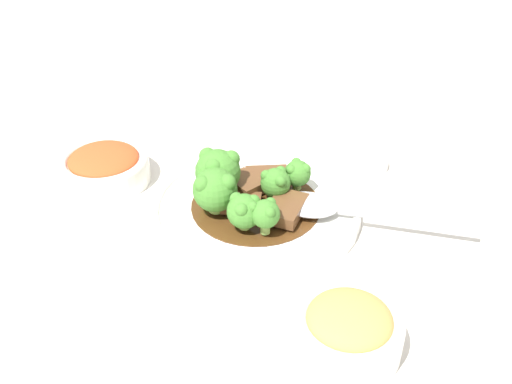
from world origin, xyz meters
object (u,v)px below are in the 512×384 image
side_bowl_kimchi (104,166)px  beef_strip_3 (241,203)px  beef_strip_1 (286,208)px  broccoli_floret_5 (244,210)px  broccoli_floret_0 (265,214)px  serving_spoon (321,207)px  beef_strip_2 (245,184)px  sauce_dish (362,161)px  broccoli_floret_2 (218,171)px  broccoli_floret_4 (298,173)px  broccoli_floret_1 (215,189)px  broccoli_floret_3 (276,182)px  beef_strip_0 (267,177)px  side_bowl_appetizer (348,329)px  main_plate (256,208)px

side_bowl_kimchi → beef_strip_3: bearing=158.7°
beef_strip_1 → broccoli_floret_5: (0.05, 0.03, 0.02)m
broccoli_floret_0 → serving_spoon: 0.08m
beef_strip_2 → sauce_dish: (-0.15, -0.10, -0.02)m
beef_strip_3 → serving_spoon: bearing=177.1°
broccoli_floret_2 → serving_spoon: size_ratio=0.26×
broccoli_floret_2 → broccoli_floret_4: (-0.10, -0.02, -0.01)m
beef_strip_2 → serving_spoon: beef_strip_2 is taller
beef_strip_1 → broccoli_floret_1: 0.09m
broccoli_floret_1 → side_bowl_kimchi: broccoli_floret_1 is taller
beef_strip_1 → beef_strip_3: size_ratio=1.43×
broccoli_floret_3 → broccoli_floret_5: broccoli_floret_5 is taller
beef_strip_0 → broccoli_floret_5: bearing=77.7°
beef_strip_0 → broccoli_floret_3: bearing=108.0°
side_bowl_kimchi → side_bowl_appetizer: side_bowl_appetizer is taller
beef_strip_0 → side_bowl_appetizer: bearing=108.8°
beef_strip_3 → broccoli_floret_0: (-0.03, 0.05, 0.02)m
main_plate → broccoli_floret_0: bearing=103.6°
broccoli_floret_0 → side_bowl_appetizer: bearing=119.5°
broccoli_floret_5 → side_bowl_appetizer: bearing=124.7°
beef_strip_3 → broccoli_floret_5: (-0.01, 0.04, 0.02)m
main_plate → broccoli_floret_4: bearing=-146.4°
broccoli_floret_4 → side_bowl_appetizer: size_ratio=0.39×
beef_strip_1 → broccoli_floret_2: bearing=-22.5°
beef_strip_2 → sauce_dish: bearing=-148.2°
side_bowl_appetizer → sauce_dish: bearing=-97.3°
beef_strip_1 → broccoli_floret_0: size_ratio=1.59×
broccoli_floret_4 → serving_spoon: 0.06m
side_bowl_appetizer → broccoli_floret_3: bearing=-71.0°
beef_strip_0 → side_bowl_kimchi: bearing=-4.4°
beef_strip_0 → broccoli_floret_0: bearing=91.5°
beef_strip_3 → sauce_dish: size_ratio=0.65×
beef_strip_3 → broccoli_floret_1: size_ratio=0.85×
beef_strip_0 → serving_spoon: 0.09m
main_plate → broccoli_floret_4: 0.07m
broccoli_floret_2 → broccoli_floret_4: broccoli_floret_2 is taller
beef_strip_1 → side_bowl_kimchi: size_ratio=0.58×
beef_strip_2 → broccoli_floret_4: (-0.06, -0.01, 0.02)m
beef_strip_3 → broccoli_floret_0: broccoli_floret_0 is taller
main_plate → beef_strip_0: bearing=-103.2°
beef_strip_1 → broccoli_floret_3: (0.01, -0.03, 0.02)m
beef_strip_1 → broccoli_floret_2: size_ratio=1.12×
broccoli_floret_4 → beef_strip_2: bearing=4.8°
beef_strip_2 → side_bowl_kimchi: size_ratio=0.47×
broccoli_floret_0 → side_bowl_kimchi: size_ratio=0.36×
beef_strip_2 → broccoli_floret_2: size_ratio=0.91×
beef_strip_0 → broccoli_floret_3: broccoli_floret_3 is taller
beef_strip_2 → serving_spoon: bearing=156.3°
side_bowl_appetizer → sauce_dish: (-0.04, -0.33, -0.02)m
beef_strip_1 → broccoli_floret_3: size_ratio=1.71×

